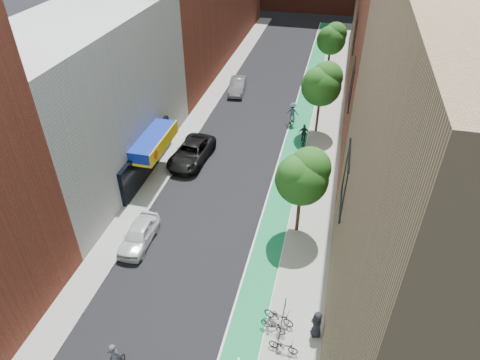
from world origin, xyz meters
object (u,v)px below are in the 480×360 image
Objects in this scene: parked_car_silver at (237,86)px; pedestrian at (317,324)px; parked_car_black at (191,152)px; cyclist_lane_mid at (304,138)px; cyclist_lane_near at (296,170)px; cyclist_lane_far at (293,115)px; parked_car_white at (139,235)px.

pedestrian is (11.28, -28.79, 0.25)m from parked_car_silver.
parked_car_black reaches higher than parked_car_silver.
parked_car_silver is at bearing -51.85° from cyclist_lane_mid.
parked_car_silver is 2.66× the size of pedestrian.
parked_car_silver is (0.46, 14.28, -0.05)m from parked_car_black.
cyclist_lane_near is 0.88× the size of cyclist_lane_far.
parked_car_black is 1.26× the size of parked_car_silver.
cyclist_lane_far reaches higher than parked_car_silver.
parked_car_black is 18.67m from pedestrian.
parked_car_silver is at bearing 87.30° from parked_car_white.
cyclist_lane_far is at bearing -70.67° from cyclist_lane_mid.
parked_car_white is at bearing 80.54° from cyclist_lane_far.
pedestrian is (11.90, -4.31, 0.29)m from parked_car_white.
parked_car_black is at bearing -165.78° from pedestrian.
cyclist_lane_near is at bearing 167.01° from pedestrian.
parked_car_white is 24.48m from parked_car_silver.
parked_car_black reaches higher than parked_car_white.
parked_car_black is at bearing 61.23° from cyclist_lane_far.
parked_car_silver is at bearing -28.17° from cyclist_lane_far.
parked_car_silver is 30.92m from pedestrian.
parked_car_silver is 2.05× the size of cyclist_lane_far.
cyclist_lane_far is (6.88, -5.92, 0.26)m from parked_car_silver.
pedestrian is (2.90, -13.91, 0.20)m from cyclist_lane_near.
parked_car_silver reaches higher than parked_car_white.
parked_car_black is 10.03m from cyclist_lane_mid.
parked_car_black is at bearing 24.99° from cyclist_lane_mid.
cyclist_lane_mid reaches higher than pedestrian.
cyclist_lane_mid reaches higher than parked_car_white.
cyclist_lane_far reaches higher than cyclist_lane_near.
parked_car_white is 1.88× the size of cyclist_lane_far.
cyclist_lane_mid is at bearing 163.81° from pedestrian.
parked_car_silver is 12.71m from cyclist_lane_mid.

